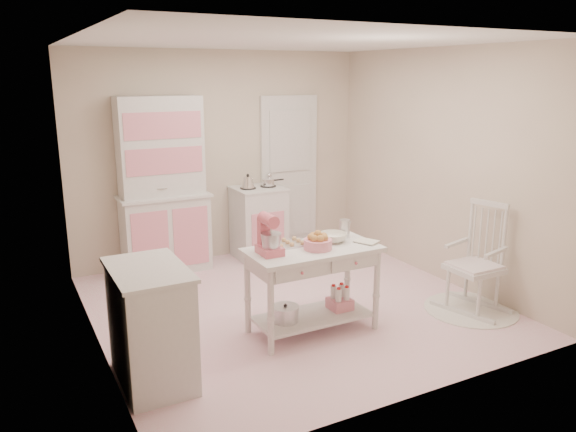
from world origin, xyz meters
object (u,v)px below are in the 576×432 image
object	(u,v)px
base_cabinet	(151,325)
stand_mixer	(270,235)
hutch	(163,186)
work_table	(312,290)
bread_basket	(318,244)
stove	(259,222)
rocking_chair	(475,258)

from	to	relation	value
base_cabinet	stand_mixer	bearing A→B (deg)	10.33
hutch	work_table	world-z (taller)	hutch
stand_mixer	bread_basket	size ratio (longest dim) A/B	1.36
stove	stand_mixer	distance (m)	2.42
rocking_chair	base_cabinet	bearing A→B (deg)	161.83
hutch	stove	bearing A→B (deg)	-2.39
hutch	rocking_chair	size ratio (longest dim) A/B	1.89
base_cabinet	rocking_chair	distance (m)	3.17
hutch	work_table	size ratio (longest dim) A/B	1.73
stove	rocking_chair	bearing A→B (deg)	-65.39
hutch	bread_basket	xyz separation A→B (m)	(0.74, -2.30, -0.19)
stove	hutch	bearing A→B (deg)	177.61
base_cabinet	stand_mixer	xyz separation A→B (m)	(1.10, 0.20, 0.51)
hutch	base_cabinet	world-z (taller)	hutch
base_cabinet	stand_mixer	distance (m)	1.23
base_cabinet	bread_basket	distance (m)	1.59
stove	rocking_chair	size ratio (longest dim) A/B	0.84
bread_basket	hutch	bearing A→B (deg)	107.79
stove	base_cabinet	size ratio (longest dim) A/B	1.00
stove	base_cabinet	distance (m)	3.11
rocking_chair	work_table	distance (m)	1.69
work_table	bread_basket	xyz separation A→B (m)	(0.02, -0.05, 0.45)
stove	base_cabinet	world-z (taller)	same
stove	bread_basket	size ratio (longest dim) A/B	3.68
base_cabinet	rocking_chair	size ratio (longest dim) A/B	0.84
hutch	bread_basket	bearing A→B (deg)	-72.21
work_table	stand_mixer	xyz separation A→B (m)	(-0.42, 0.02, 0.57)
hutch	stand_mixer	size ratio (longest dim) A/B	6.12
work_table	stand_mixer	size ratio (longest dim) A/B	3.53
stove	bread_basket	distance (m)	2.33
stand_mixer	rocking_chair	bearing A→B (deg)	-9.67
stove	stand_mixer	size ratio (longest dim) A/B	2.71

